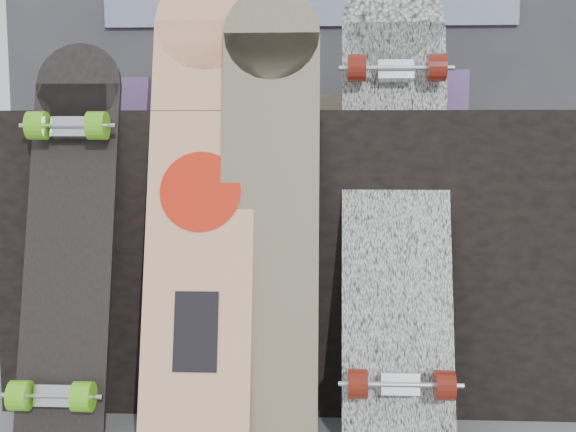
# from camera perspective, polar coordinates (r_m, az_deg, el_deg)

# --- Properties ---
(vendor_table) EXTENTS (1.60, 0.60, 0.80)m
(vendor_table) POSITION_cam_1_polar(r_m,az_deg,el_deg) (2.15, 1.23, -2.58)
(vendor_table) COLOR black
(vendor_table) RESTS_ON ground
(booth) EXTENTS (2.40, 0.22, 2.20)m
(booth) POSITION_cam_1_polar(r_m,az_deg,el_deg) (2.99, 1.72, 13.54)
(booth) COLOR #343439
(booth) RESTS_ON ground
(merch_box_purple) EXTENTS (0.18, 0.12, 0.10)m
(merch_box_purple) POSITION_cam_1_polar(r_m,az_deg,el_deg) (2.19, -11.75, 9.27)
(merch_box_purple) COLOR #5D3C7B
(merch_box_purple) RESTS_ON vendor_table
(merch_box_small) EXTENTS (0.14, 0.14, 0.12)m
(merch_box_small) POSITION_cam_1_polar(r_m,az_deg,el_deg) (2.19, 11.93, 9.53)
(merch_box_small) COLOR #5D3C7B
(merch_box_small) RESTS_ON vendor_table
(merch_box_flat) EXTENTS (0.22, 0.10, 0.06)m
(merch_box_flat) POSITION_cam_1_polar(r_m,az_deg,el_deg) (2.30, 2.15, 8.78)
(merch_box_flat) COLOR #D1B78C
(merch_box_flat) RESTS_ON vendor_table
(longboard_geisha) EXTENTS (0.27, 0.34, 1.16)m
(longboard_geisha) POSITION_cam_1_polar(r_m,az_deg,el_deg) (1.81, -6.88, 2.41)
(longboard_geisha) COLOR beige
(longboard_geisha) RESTS_ON ground
(longboard_celtic) EXTENTS (0.24, 0.26, 1.12)m
(longboard_celtic) POSITION_cam_1_polar(r_m,az_deg,el_deg) (1.78, -1.46, 1.71)
(longboard_celtic) COLOR tan
(longboard_celtic) RESTS_ON ground
(longboard_cascadia) EXTENTS (0.27, 0.42, 1.17)m
(longboard_cascadia) POSITION_cam_1_polar(r_m,az_deg,el_deg) (1.84, 8.52, 2.21)
(longboard_cascadia) COLOR white
(longboard_cascadia) RESTS_ON ground
(skateboard_dark) EXTENTS (0.22, 0.33, 0.98)m
(skateboard_dark) POSITION_cam_1_polar(r_m,az_deg,el_deg) (1.86, -16.94, -1.17)
(skateboard_dark) COLOR black
(skateboard_dark) RESTS_ON ground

